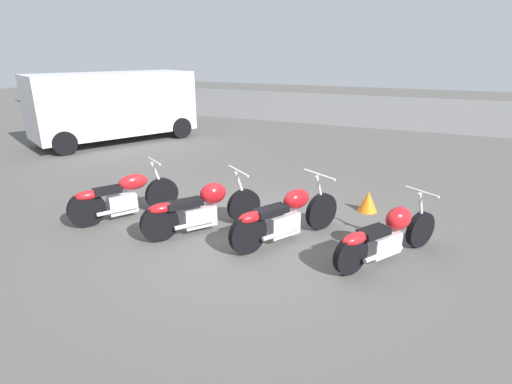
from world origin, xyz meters
name	(u,v)px	position (x,y,z in m)	size (l,w,h in m)	color
ground_plane	(248,235)	(0.00, 0.00, 0.00)	(60.00, 60.00, 0.00)	#514F4C
fence_back	(366,112)	(0.00, 10.77, 0.62)	(40.00, 0.04, 1.24)	gray
motorcycle_slot_0	(123,196)	(-2.33, -0.26, 0.41)	(1.11, 1.74, 0.99)	black
motorcycle_slot_1	(201,208)	(-0.76, -0.17, 0.42)	(1.35, 1.75, 0.97)	black
motorcycle_slot_2	(285,216)	(0.62, 0.06, 0.42)	(1.21, 1.89, 1.00)	black
motorcycle_slot_3	(387,235)	(2.15, 0.08, 0.40)	(1.19, 1.77, 0.93)	black
parked_van	(114,104)	(-7.13, 4.80, 1.23)	(3.93, 5.36, 2.21)	silver
traffic_cone_near	(368,201)	(1.60, 1.89, 0.19)	(0.36, 0.36, 0.39)	orange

